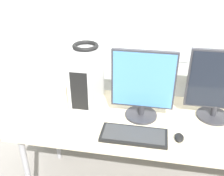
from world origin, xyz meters
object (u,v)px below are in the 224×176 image
at_px(headphones, 85,46).
at_px(mouse, 179,137).
at_px(pc_tower, 87,78).
at_px(monitor_main, 143,85).
at_px(keyboard, 134,135).
at_px(monitor_right_near, 220,86).
at_px(cell_phone, 56,116).

bearing_deg(headphones, mouse, -23.73).
bearing_deg(pc_tower, monitor_main, -10.82).
xyz_separation_m(keyboard, mouse, (0.28, 0.02, 0.00)).
height_order(monitor_right_near, keyboard, monitor_right_near).
xyz_separation_m(monitor_main, keyboard, (-0.03, -0.23, -0.24)).
xyz_separation_m(monitor_right_near, keyboard, (-0.52, -0.31, -0.24)).
height_order(monitor_main, mouse, monitor_main).
height_order(monitor_main, cell_phone, monitor_main).
xyz_separation_m(monitor_right_near, cell_phone, (-1.08, -0.19, -0.24)).
xyz_separation_m(pc_tower, cell_phone, (-0.19, -0.19, -0.22)).
bearing_deg(monitor_main, pc_tower, 169.18).
distance_m(monitor_right_near, mouse, 0.44).
relative_size(monitor_main, keyboard, 1.17).
bearing_deg(pc_tower, keyboard, -39.66).
height_order(headphones, monitor_right_near, monitor_right_near).
height_order(pc_tower, cell_phone, pc_tower).
bearing_deg(headphones, keyboard, -39.74).
bearing_deg(pc_tower, headphones, 90.00).
height_order(mouse, cell_phone, mouse).
height_order(pc_tower, mouse, pc_tower).
xyz_separation_m(mouse, cell_phone, (-0.84, 0.10, -0.01)).
xyz_separation_m(pc_tower, headphones, (-0.00, 0.00, 0.24)).
relative_size(pc_tower, mouse, 5.11).
distance_m(monitor_right_near, cell_phone, 1.12).
bearing_deg(monitor_right_near, monitor_main, -171.33).
relative_size(mouse, cell_phone, 0.59).
bearing_deg(headphones, cell_phone, -134.62).
distance_m(headphones, cell_phone, 0.53).
bearing_deg(pc_tower, cell_phone, -134.75).
xyz_separation_m(pc_tower, monitor_right_near, (0.90, -0.00, 0.02)).
bearing_deg(mouse, monitor_right_near, 49.63).
height_order(headphones, mouse, headphones).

